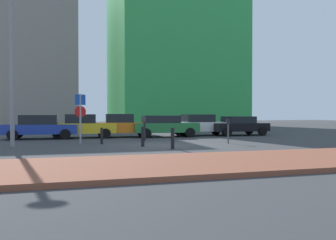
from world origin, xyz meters
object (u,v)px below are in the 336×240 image
(parked_car_orange, at_px, (123,125))
(traffic_bollard_far, at_px, (143,137))
(parked_car_black, at_px, (239,125))
(street_lamp, at_px, (12,54))
(parked_car_blue, at_px, (40,127))
(parked_car_white, at_px, (201,125))
(traffic_bollard_mid, at_px, (144,132))
(parked_car_yellow, at_px, (82,126))
(parked_car_green, at_px, (164,126))
(traffic_bollard_edge, at_px, (102,136))
(parking_sign_post, at_px, (80,113))
(parking_meter, at_px, (228,127))
(traffic_bollard_near, at_px, (173,138))

(parked_car_orange, height_order, traffic_bollard_far, parked_car_orange)
(parked_car_black, bearing_deg, street_lamp, -161.87)
(parked_car_blue, xyz_separation_m, parked_car_black, (13.66, -0.30, -0.04))
(parked_car_white, xyz_separation_m, traffic_bollard_mid, (-5.06, -3.88, -0.25))
(parked_car_yellow, distance_m, parked_car_green, 5.46)
(parked_car_green, bearing_deg, traffic_bollard_far, -114.36)
(traffic_bollard_edge, bearing_deg, traffic_bollard_far, -44.91)
(parking_sign_post, distance_m, traffic_bollard_mid, 3.84)
(parked_car_orange, distance_m, parked_car_white, 5.73)
(parked_car_white, bearing_deg, traffic_bollard_mid, -142.55)
(parking_meter, xyz_separation_m, traffic_bollard_near, (-3.71, -1.98, -0.38))
(parked_car_yellow, distance_m, parked_car_orange, 2.68)
(parked_car_blue, relative_size, street_lamp, 0.59)
(parked_car_white, bearing_deg, parked_car_blue, -178.11)
(traffic_bollard_near, relative_size, traffic_bollard_far, 1.01)
(parked_car_green, distance_m, traffic_bollard_near, 8.12)
(parked_car_yellow, distance_m, street_lamp, 7.30)
(parked_car_black, bearing_deg, traffic_bollard_mid, -157.53)
(parked_car_yellow, relative_size, parking_meter, 3.38)
(traffic_bollard_edge, bearing_deg, parked_car_white, 34.64)
(street_lamp, distance_m, traffic_bollard_mid, 7.99)
(parked_car_black, distance_m, traffic_bollard_mid, 8.41)
(parked_car_white, distance_m, traffic_bollard_edge, 9.28)
(parked_car_green, relative_size, parked_car_black, 1.07)
(parking_sign_post, xyz_separation_m, traffic_bollard_mid, (3.61, 0.67, -1.11))
(parked_car_green, bearing_deg, parked_car_orange, 166.69)
(parking_meter, distance_m, traffic_bollard_far, 4.76)
(parked_car_yellow, relative_size, traffic_bollard_edge, 5.15)
(parked_car_orange, bearing_deg, parked_car_black, -3.90)
(parked_car_orange, bearing_deg, parked_car_white, 0.93)
(parking_meter, bearing_deg, traffic_bollard_edge, 167.94)
(traffic_bollard_mid, relative_size, traffic_bollard_far, 1.13)
(parked_car_black, height_order, traffic_bollard_far, parked_car_black)
(parked_car_green, xyz_separation_m, traffic_bollard_mid, (-2.08, -3.14, -0.24))
(parked_car_blue, relative_size, traffic_bollard_edge, 5.21)
(parked_car_green, xyz_separation_m, traffic_bollard_far, (-2.86, -6.31, -0.30))
(traffic_bollard_far, bearing_deg, parking_meter, 4.70)
(parked_car_white, height_order, parked_car_black, parked_car_white)
(parked_car_black, distance_m, traffic_bollard_far, 10.67)
(parked_car_black, relative_size, parking_meter, 3.18)
(traffic_bollard_far, bearing_deg, traffic_bollard_edge, 135.09)
(parked_car_yellow, bearing_deg, parked_car_blue, -174.98)
(parked_car_blue, distance_m, parking_meter, 11.69)
(parked_car_black, bearing_deg, parked_car_green, -179.26)
(parked_car_black, bearing_deg, parked_car_orange, 176.10)
(parked_car_black, height_order, traffic_bollard_edge, parked_car_black)
(parked_car_white, xyz_separation_m, traffic_bollard_far, (-5.85, -7.05, -0.31))
(parked_car_white, height_order, traffic_bollard_edge, parked_car_white)
(parked_car_white, relative_size, parking_sign_post, 1.72)
(parking_meter, bearing_deg, parked_car_blue, 147.37)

